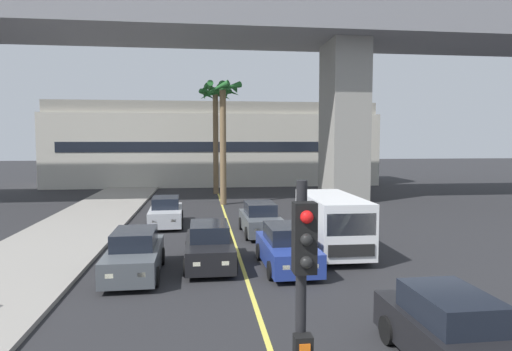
% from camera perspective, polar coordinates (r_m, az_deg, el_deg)
% --- Properties ---
extents(lane_stripe_center, '(0.14, 56.00, 0.01)m').
position_cam_1_polar(lane_stripe_center, '(22.47, -3.18, -7.39)').
color(lane_stripe_center, '#DBCC4C').
rests_on(lane_stripe_center, ground).
extents(bridge_overpass, '(65.58, 8.00, 16.35)m').
position_cam_1_polar(bridge_overpass, '(34.66, -3.04, 18.13)').
color(bridge_overpass, gray).
rests_on(bridge_overpass, ground).
extents(pier_building_backdrop, '(33.51, 8.04, 8.50)m').
position_cam_1_polar(pier_building_backdrop, '(47.78, -5.33, 3.95)').
color(pier_building_backdrop, beige).
rests_on(pier_building_backdrop, ground).
extents(car_queue_front, '(1.94, 4.16, 1.56)m').
position_cam_1_polar(car_queue_front, '(24.78, -11.48, -4.67)').
color(car_queue_front, '#B7BABF').
rests_on(car_queue_front, ground).
extents(car_queue_second, '(1.88, 4.12, 1.56)m').
position_cam_1_polar(car_queue_second, '(16.03, -15.30, -9.78)').
color(car_queue_second, '#4C5156').
rests_on(car_queue_second, ground).
extents(car_queue_third, '(1.85, 4.11, 1.56)m').
position_cam_1_polar(car_queue_third, '(16.80, -5.98, -8.98)').
color(car_queue_third, black).
rests_on(car_queue_third, ground).
extents(car_queue_fourth, '(1.90, 4.13, 1.56)m').
position_cam_1_polar(car_queue_fourth, '(16.40, 3.98, -9.31)').
color(car_queue_fourth, navy).
rests_on(car_queue_fourth, ground).
extents(car_queue_fifth, '(1.85, 4.11, 1.56)m').
position_cam_1_polar(car_queue_fifth, '(10.33, 23.93, -18.13)').
color(car_queue_fifth, black).
rests_on(car_queue_fifth, ground).
extents(car_queue_sixth, '(1.91, 4.14, 1.56)m').
position_cam_1_polar(car_queue_sixth, '(22.14, 0.57, -5.68)').
color(car_queue_sixth, '#4C5156').
rests_on(car_queue_sixth, ground).
extents(delivery_van, '(2.23, 5.28, 2.36)m').
position_cam_1_polar(delivery_van, '(18.66, 9.67, -5.89)').
color(delivery_van, white).
rests_on(delivery_van, ground).
extents(traffic_light_median_near, '(0.24, 0.37, 4.20)m').
position_cam_1_polar(traffic_light_median_near, '(5.12, 5.95, -17.50)').
color(traffic_light_median_near, black).
rests_on(traffic_light_median_near, ground).
extents(palm_tree_near_median, '(2.94, 2.94, 9.20)m').
position_cam_1_polar(palm_tree_near_median, '(38.88, -5.20, 7.96)').
color(palm_tree_near_median, brown).
rests_on(palm_tree_near_median, ground).
extents(palm_tree_mid_median, '(2.78, 2.94, 8.90)m').
position_cam_1_polar(palm_tree_mid_median, '(32.17, -4.27, 7.97)').
color(palm_tree_mid_median, brown).
rests_on(palm_tree_mid_median, ground).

